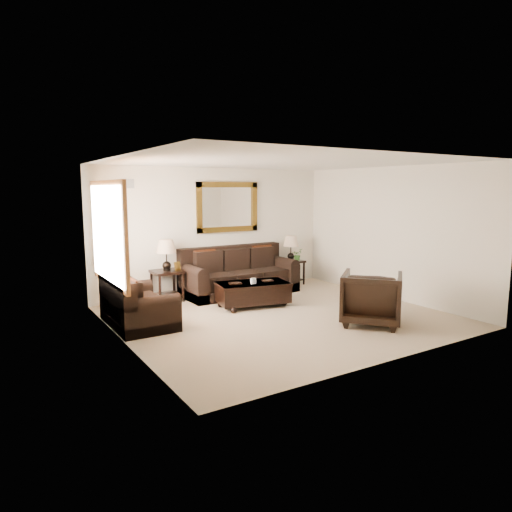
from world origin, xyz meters
TOP-DOWN VIEW (x-y plane):
  - room at (0.00, 0.00)m, footprint 5.51×5.01m
  - window at (-2.70, 0.90)m, footprint 0.07×1.96m
  - mirror at (0.30, 2.47)m, footprint 1.50×0.06m
  - air_vent at (-1.90, 2.48)m, footprint 0.25×0.02m
  - sofa at (0.30, 2.02)m, footprint 2.46×1.06m
  - loveseat at (-2.33, 0.87)m, footprint 0.91×1.53m
  - end_table_left at (-1.27, 2.17)m, footprint 0.57×0.57m
  - end_table_right at (1.84, 2.20)m, footprint 0.52×0.52m
  - coffee_table at (-0.02, 0.90)m, footprint 1.48×1.00m
  - armchair at (1.04, -1.16)m, footprint 1.29×1.29m
  - potted_plant at (1.95, 2.10)m, footprint 0.34×0.35m

SIDE VIEW (x-z plane):
  - coffee_table at x=-0.02m, z-range 0.00..0.58m
  - loveseat at x=-2.33m, z-range -0.11..0.75m
  - sofa at x=0.30m, z-range -0.14..0.87m
  - armchair at x=1.04m, z-range 0.00..0.97m
  - potted_plant at x=1.95m, z-range 0.57..0.79m
  - end_table_right at x=1.84m, z-range 0.18..1.33m
  - end_table_left at x=-1.27m, z-range 0.19..1.44m
  - room at x=0.00m, z-range 0.00..2.71m
  - window at x=-2.70m, z-range 0.72..2.38m
  - mirror at x=0.30m, z-range 1.30..2.40m
  - air_vent at x=-1.90m, z-range 2.26..2.44m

